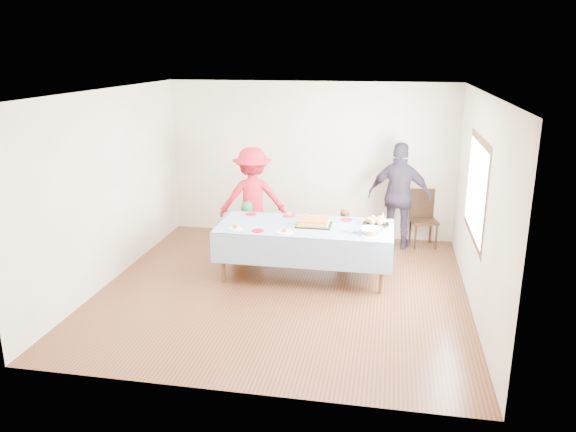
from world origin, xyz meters
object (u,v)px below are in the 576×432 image
party_table (305,229)px  adult_left (253,198)px  birthday_cake (314,223)px  dining_chair (423,215)px

party_table → adult_left: bearing=133.7°
birthday_cake → dining_chair: size_ratio=0.53×
dining_chair → adult_left: (-2.79, -0.66, 0.32)m
party_table → birthday_cake: bearing=13.6°
party_table → dining_chair: (1.75, 1.75, -0.20)m
birthday_cake → dining_chair: 2.39m
birthday_cake → dining_chair: bearing=46.7°
birthday_cake → party_table: bearing=-166.4°
adult_left → dining_chair: bearing=178.1°
party_table → dining_chair: dining_chair is taller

